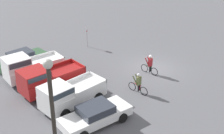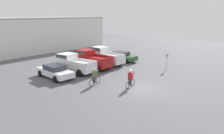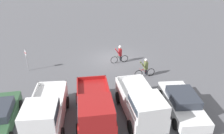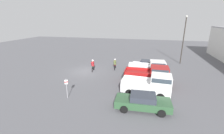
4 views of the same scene
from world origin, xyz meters
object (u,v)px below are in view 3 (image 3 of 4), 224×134
object	(u,v)px
pickup_truck_0	(141,104)
cyclist_0	(120,54)
sedan_0	(182,103)
pickup_truck_2	(45,113)
fire_lane_sign	(26,58)
cyclist_1	(145,68)
pickup_truck_1	(95,107)

from	to	relation	value
pickup_truck_0	cyclist_0	size ratio (longest dim) A/B	2.82
sedan_0	pickup_truck_2	bearing A→B (deg)	2.41
pickup_truck_2	fire_lane_sign	world-z (taller)	pickup_truck_2
cyclist_1	fire_lane_sign	world-z (taller)	fire_lane_sign
pickup_truck_0	pickup_truck_1	world-z (taller)	pickup_truck_1
pickup_truck_2	cyclist_0	distance (m)	10.13
sedan_0	cyclist_1	distance (m)	5.04
pickup_truck_0	pickup_truck_2	size ratio (longest dim) A/B	1.01
pickup_truck_1	cyclist_1	bearing A→B (deg)	-131.44
pickup_truck_2	fire_lane_sign	distance (m)	8.26
pickup_truck_1	pickup_truck_2	size ratio (longest dim) A/B	1.02
fire_lane_sign	pickup_truck_0	bearing A→B (deg)	136.75
cyclist_1	pickup_truck_2	bearing A→B (deg)	35.55
pickup_truck_1	fire_lane_sign	bearing A→B (deg)	-55.14
pickup_truck_1	pickup_truck_2	xyz separation A→B (m)	(2.83, 0.11, -0.01)
cyclist_0	cyclist_1	world-z (taller)	cyclist_0
cyclist_0	fire_lane_sign	distance (m)	8.36
pickup_truck_0	pickup_truck_2	bearing A→B (deg)	1.19
pickup_truck_0	cyclist_0	distance (m)	8.20
fire_lane_sign	sedan_0	bearing A→B (deg)	145.71
fire_lane_sign	cyclist_1	bearing A→B (deg)	165.62
cyclist_1	fire_lane_sign	distance (m)	10.30
pickup_truck_1	cyclist_0	distance (m)	8.72
pickup_truck_1	fire_lane_sign	distance (m)	9.43
sedan_0	pickup_truck_0	xyz separation A→B (m)	(2.77, 0.24, 0.38)
sedan_0	cyclist_0	distance (m)	8.39
pickup_truck_2	fire_lane_sign	size ratio (longest dim) A/B	2.43
pickup_truck_1	cyclist_0	bearing A→B (deg)	-109.78
sedan_0	pickup_truck_2	xyz separation A→B (m)	(8.43, 0.35, 0.43)
pickup_truck_2	fire_lane_sign	xyz separation A→B (m)	(2.56, -7.85, 0.08)
cyclist_1	fire_lane_sign	size ratio (longest dim) A/B	0.90
pickup_truck_1	cyclist_1	xyz separation A→B (m)	(-4.58, -5.18, -0.32)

